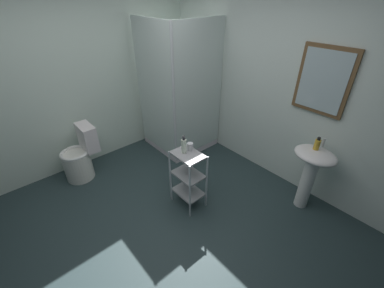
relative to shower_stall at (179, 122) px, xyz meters
The scene contains 11 objects.
ground_plane 1.77m from the shower_stall, 46.19° to the right, with size 4.20×4.20×0.02m, color #27373A.
wall_back 1.56m from the shower_stall, 27.48° to the left, with size 4.20×0.14×2.50m.
wall_left 1.61m from the shower_stall, 118.54° to the right, with size 0.10×4.20×2.50m, color silver.
shower_stall is the anchor object (origin of this frame).
pedestal_sink 2.07m from the shower_stall, ahead, with size 0.46×0.37×0.81m.
sink_faucet 2.12m from the shower_stall, 11.34° to the left, with size 0.03×0.03×0.10m, color silver.
toilet 1.56m from the shower_stall, 101.12° to the right, with size 0.37×0.49×0.76m.
storage_cart 1.33m from the shower_stall, 34.27° to the right, with size 0.38×0.28×0.74m.
hand_soap_bottle 2.08m from the shower_stall, ahead, with size 0.06×0.06×0.15m.
lotion_bottle_white 1.34m from the shower_stall, 36.08° to the right, with size 0.06×0.06×0.21m.
rinse_cup 1.28m from the shower_stall, 32.64° to the right, with size 0.07×0.07×0.09m, color silver.
Camera 1 is at (1.65, -0.98, 2.30)m, focal length 23.21 mm.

